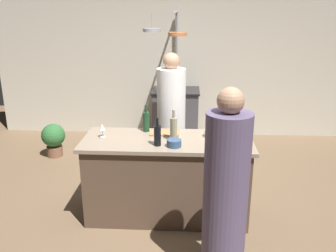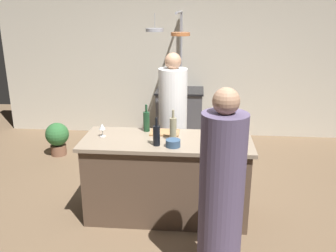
{
  "view_description": "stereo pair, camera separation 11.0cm",
  "coord_description": "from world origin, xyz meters",
  "px_view_note": "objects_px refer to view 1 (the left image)",
  "views": [
    {
      "loc": [
        0.22,
        -3.63,
        2.25
      ],
      "look_at": [
        0.0,
        0.15,
        1.0
      ],
      "focal_mm": 39.26,
      "sensor_mm": 36.0,
      "label": 1
    },
    {
      "loc": [
        0.33,
        -3.62,
        2.25
      ],
      "look_at": [
        0.0,
        0.15,
        1.0
      ],
      "focal_mm": 39.26,
      "sensor_mm": 36.0,
      "label": 2
    }
  ],
  "objects_px": {
    "wine_glass_near_left_guest": "(102,128)",
    "potted_plant": "(54,138)",
    "wine_bottle_rose": "(236,135)",
    "mixing_bowl_ceramic": "(212,133)",
    "chef": "(171,124)",
    "wine_bottle_dark": "(157,135)",
    "wine_bottle_green": "(146,121)",
    "bar_stool_right": "(221,216)",
    "mixing_bowl_blue": "(174,143)",
    "cutting_board": "(165,133)",
    "pepper_mill": "(242,130)",
    "stove_range": "(176,115)",
    "wine_bottle_white": "(174,129)",
    "guest_right": "(225,199)",
    "wine_glass_near_right_guest": "(227,140)"
  },
  "relations": [
    {
      "from": "wine_glass_near_left_guest",
      "to": "potted_plant",
      "type": "bearing_deg",
      "value": 126.72
    },
    {
      "from": "wine_bottle_rose",
      "to": "mixing_bowl_ceramic",
      "type": "height_order",
      "value": "wine_bottle_rose"
    },
    {
      "from": "chef",
      "to": "wine_bottle_dark",
      "type": "height_order",
      "value": "chef"
    },
    {
      "from": "wine_bottle_green",
      "to": "mixing_bowl_ceramic",
      "type": "height_order",
      "value": "wine_bottle_green"
    },
    {
      "from": "bar_stool_right",
      "to": "mixing_bowl_blue",
      "type": "distance_m",
      "value": 0.84
    },
    {
      "from": "bar_stool_right",
      "to": "wine_bottle_green",
      "type": "distance_m",
      "value": 1.34
    },
    {
      "from": "cutting_board",
      "to": "wine_bottle_rose",
      "type": "xyz_separation_m",
      "value": [
        0.74,
        -0.33,
        0.11
      ]
    },
    {
      "from": "pepper_mill",
      "to": "mixing_bowl_ceramic",
      "type": "relative_size",
      "value": 1.4
    },
    {
      "from": "cutting_board",
      "to": "wine_bottle_rose",
      "type": "height_order",
      "value": "wine_bottle_rose"
    },
    {
      "from": "stove_range",
      "to": "pepper_mill",
      "type": "xyz_separation_m",
      "value": [
        0.79,
        -2.4,
        0.56
      ]
    },
    {
      "from": "bar_stool_right",
      "to": "potted_plant",
      "type": "distance_m",
      "value": 3.27
    },
    {
      "from": "wine_bottle_dark",
      "to": "wine_glass_near_left_guest",
      "type": "bearing_deg",
      "value": 160.93
    },
    {
      "from": "cutting_board",
      "to": "pepper_mill",
      "type": "xyz_separation_m",
      "value": [
        0.83,
        -0.14,
        0.1
      ]
    },
    {
      "from": "chef",
      "to": "wine_bottle_green",
      "type": "distance_m",
      "value": 0.69
    },
    {
      "from": "cutting_board",
      "to": "wine_bottle_dark",
      "type": "xyz_separation_m",
      "value": [
        -0.05,
        -0.37,
        0.1
      ]
    },
    {
      "from": "wine_bottle_rose",
      "to": "mixing_bowl_blue",
      "type": "relative_size",
      "value": 2.05
    },
    {
      "from": "pepper_mill",
      "to": "wine_bottle_rose",
      "type": "bearing_deg",
      "value": -115.86
    },
    {
      "from": "bar_stool_right",
      "to": "mixing_bowl_ceramic",
      "type": "distance_m",
      "value": 0.92
    },
    {
      "from": "bar_stool_right",
      "to": "wine_bottle_dark",
      "type": "relative_size",
      "value": 2.34
    },
    {
      "from": "mixing_bowl_ceramic",
      "to": "wine_bottle_white",
      "type": "bearing_deg",
      "value": -161.1
    },
    {
      "from": "stove_range",
      "to": "pepper_mill",
      "type": "height_order",
      "value": "pepper_mill"
    },
    {
      "from": "cutting_board",
      "to": "wine_bottle_white",
      "type": "relative_size",
      "value": 0.96
    },
    {
      "from": "guest_right",
      "to": "potted_plant",
      "type": "bearing_deg",
      "value": 132.46
    },
    {
      "from": "cutting_board",
      "to": "wine_bottle_green",
      "type": "relative_size",
      "value": 1.04
    },
    {
      "from": "cutting_board",
      "to": "mixing_bowl_ceramic",
      "type": "xyz_separation_m",
      "value": [
        0.51,
        -0.09,
        0.03
      ]
    },
    {
      "from": "bar_stool_right",
      "to": "guest_right",
      "type": "height_order",
      "value": "guest_right"
    },
    {
      "from": "wine_bottle_green",
      "to": "potted_plant",
      "type": "bearing_deg",
      "value": 140.28
    },
    {
      "from": "wine_bottle_white",
      "to": "mixing_bowl_blue",
      "type": "relative_size",
      "value": 2.26
    },
    {
      "from": "wine_bottle_rose",
      "to": "wine_bottle_green",
      "type": "relative_size",
      "value": 0.99
    },
    {
      "from": "wine_bottle_dark",
      "to": "wine_glass_near_right_guest",
      "type": "xyz_separation_m",
      "value": [
        0.68,
        -0.09,
        -0.0
      ]
    },
    {
      "from": "wine_glass_near_left_guest",
      "to": "mixing_bowl_ceramic",
      "type": "xyz_separation_m",
      "value": [
        1.17,
        0.07,
        -0.07
      ]
    },
    {
      "from": "mixing_bowl_ceramic",
      "to": "mixing_bowl_blue",
      "type": "height_order",
      "value": "mixing_bowl_ceramic"
    },
    {
      "from": "bar_stool_right",
      "to": "pepper_mill",
      "type": "height_order",
      "value": "pepper_mill"
    },
    {
      "from": "potted_plant",
      "to": "wine_glass_near_left_guest",
      "type": "relative_size",
      "value": 3.56
    },
    {
      "from": "bar_stool_right",
      "to": "pepper_mill",
      "type": "xyz_separation_m",
      "value": [
        0.24,
        0.67,
        0.63
      ]
    },
    {
      "from": "bar_stool_right",
      "to": "cutting_board",
      "type": "relative_size",
      "value": 2.12
    },
    {
      "from": "cutting_board",
      "to": "wine_bottle_rose",
      "type": "distance_m",
      "value": 0.82
    },
    {
      "from": "wine_bottle_dark",
      "to": "mixing_bowl_blue",
      "type": "distance_m",
      "value": 0.19
    },
    {
      "from": "mixing_bowl_blue",
      "to": "wine_glass_near_right_guest",
      "type": "bearing_deg",
      "value": -7.07
    },
    {
      "from": "bar_stool_right",
      "to": "wine_glass_near_left_guest",
      "type": "xyz_separation_m",
      "value": [
        -1.24,
        0.65,
        0.63
      ]
    },
    {
      "from": "wine_bottle_dark",
      "to": "wine_bottle_rose",
      "type": "bearing_deg",
      "value": 2.89
    },
    {
      "from": "cutting_board",
      "to": "pepper_mill",
      "type": "relative_size",
      "value": 1.52
    },
    {
      "from": "wine_glass_near_right_guest",
      "to": "wine_glass_near_left_guest",
      "type": "bearing_deg",
      "value": 167.06
    },
    {
      "from": "pepper_mill",
      "to": "wine_glass_near_left_guest",
      "type": "height_order",
      "value": "pepper_mill"
    },
    {
      "from": "pepper_mill",
      "to": "wine_bottle_dark",
      "type": "xyz_separation_m",
      "value": [
        -0.88,
        -0.23,
        0.01
      ]
    },
    {
      "from": "wine_bottle_dark",
      "to": "wine_bottle_green",
      "type": "height_order",
      "value": "wine_bottle_green"
    },
    {
      "from": "wine_glass_near_left_guest",
      "to": "wine_bottle_dark",
      "type": "bearing_deg",
      "value": -19.07
    },
    {
      "from": "chef",
      "to": "pepper_mill",
      "type": "relative_size",
      "value": 8.12
    },
    {
      "from": "chef",
      "to": "wine_glass_near_right_guest",
      "type": "relative_size",
      "value": 11.68
    },
    {
      "from": "wine_bottle_green",
      "to": "wine_glass_near_left_guest",
      "type": "relative_size",
      "value": 2.1
    }
  ]
}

